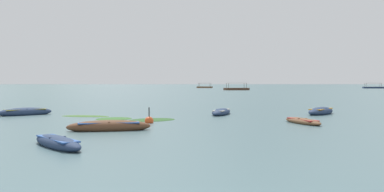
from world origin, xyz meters
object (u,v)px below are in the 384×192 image
rowboat_3 (321,111)px  ferry_0 (373,87)px  rowboat_0 (57,143)px  rowboat_6 (303,121)px  mooring_buoy (149,121)px  rowboat_1 (25,112)px  rowboat_5 (109,126)px  ferry_1 (205,87)px  rowboat_2 (221,112)px  ferry_2 (236,89)px

rowboat_3 → ferry_0: ferry_0 is taller
rowboat_0 → rowboat_6: size_ratio=0.93×
mooring_buoy → ferry_0: bearing=66.1°
rowboat_1 → rowboat_5: 12.04m
ferry_1 → rowboat_3: bearing=-85.2°
rowboat_6 → ferry_0: 172.02m
mooring_buoy → rowboat_1: bearing=152.2°
rowboat_2 → rowboat_3: bearing=5.9°
rowboat_5 → ferry_0: bearing=66.2°
ferry_2 → mooring_buoy: size_ratio=8.38×
rowboat_6 → rowboat_0: bearing=-138.8°
ferry_0 → mooring_buoy: 175.45m
rowboat_1 → ferry_2: size_ratio=0.40×
rowboat_1 → ferry_1: (6.81, 166.50, 0.25)m
rowboat_2 → ferry_2: ferry_2 is taller
rowboat_0 → ferry_2: 119.97m
ferry_2 → mooring_buoy: (-9.66, -110.75, -0.34)m
rowboat_6 → ferry_0: ferry_0 is taller
rowboat_0 → rowboat_5: size_ratio=0.79×
rowboat_2 → rowboat_6: size_ratio=1.14×
rowboat_3 → ferry_2: size_ratio=0.43×
rowboat_5 → ferry_1: ferry_1 is taller
ferry_1 → ferry_2: size_ratio=0.90×
rowboat_6 → mooring_buoy: mooring_buoy is taller
rowboat_0 → ferry_1: 180.20m
rowboat_0 → ferry_1: (-0.98, 180.20, 0.30)m
rowboat_0 → rowboat_5: bearing=84.6°
rowboat_2 → rowboat_5: bearing=-117.4°
ferry_1 → ferry_0: bearing=-8.6°
rowboat_2 → mooring_buoy: size_ratio=3.79×
rowboat_2 → mooring_buoy: 7.61m
rowboat_0 → rowboat_3: 20.39m
ferry_1 → mooring_buoy: 171.54m
rowboat_1 → ferry_0: ferry_0 is taller
rowboat_6 → rowboat_2: bearing=125.1°
rowboat_6 → rowboat_5: bearing=-157.8°
rowboat_1 → ferry_0: (80.58, 155.39, 0.24)m
rowboat_0 → ferry_2: ferry_2 is taller
rowboat_0 → rowboat_2: bearing=69.2°
rowboat_0 → ferry_2: (11.37, 119.43, 0.30)m
rowboat_2 → rowboat_6: 7.63m
rowboat_6 → mooring_buoy: 8.43m
rowboat_0 → rowboat_1: bearing=119.6°
rowboat_0 → rowboat_2: size_ratio=0.82×
ferry_0 → ferry_2: (-61.42, -49.67, 0.00)m
rowboat_2 → ferry_1: size_ratio=0.50×
ferry_0 → ferry_2: bearing=-141.0°
rowboat_3 → rowboat_0: bearing=-129.0°
mooring_buoy → rowboat_6: bearing=1.4°
rowboat_5 → ferry_2: ferry_2 is taller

